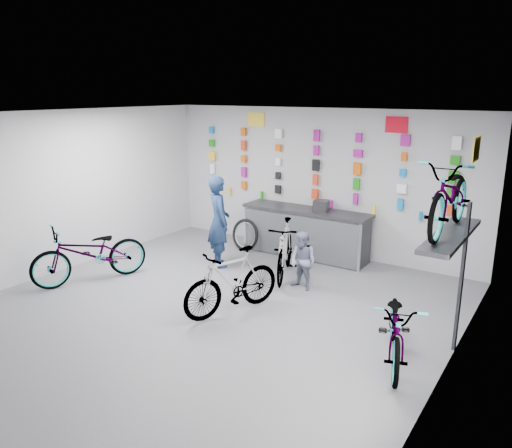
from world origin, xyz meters
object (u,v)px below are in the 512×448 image
Objects in this scene: bike_center at (232,281)px; customer at (303,261)px; bike_right at (397,328)px; clerk at (219,221)px; bike_left at (90,253)px; bike_service at (285,249)px; counter at (305,233)px.

customer reaches higher than bike_center.
bike_right is 4.39m from clerk.
bike_left is 2.88m from bike_center.
bike_left is 1.15× the size of clerk.
clerk reaches higher than bike_left.
customer is at bearing 52.10° from bike_left.
bike_service reaches higher than bike_right.
bike_service is (2.77, 2.12, -0.01)m from bike_left.
bike_right is 3.22m from bike_service.
bike_left reaches higher than customer.
customer is at bearing -63.52° from counter.
customer is (-2.11, 1.45, 0.06)m from bike_right.
clerk is (-1.38, -0.16, 0.36)m from bike_service.
bike_center is at bearing -97.41° from customer.
clerk reaches higher than bike_right.
bike_left is 5.45m from bike_right.
counter is 2.64× the size of customer.
bike_right is 1.00× the size of bike_service.
clerk is 1.74× the size of customer.
counter is 1.55× the size of bike_right.
clerk reaches higher than customer.
bike_service is (0.25, -1.26, 0.04)m from counter.
bike_left is at bearing 91.68° from clerk.
bike_center is at bearing -109.34° from bike_service.
bike_center reaches higher than counter.
bike_center reaches higher than bike_right.
bike_left is 1.17× the size of bike_service.
bike_service is at bearing 113.39° from bike_center.
customer is at bearing 125.65° from bike_right.
counter is 4.22m from bike_left.
bike_center is at bearing 169.48° from clerk.
bike_right is 0.98× the size of clerk.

